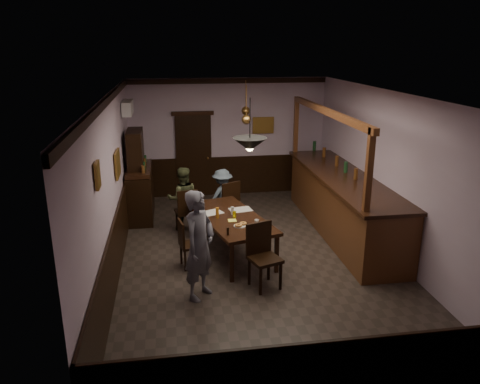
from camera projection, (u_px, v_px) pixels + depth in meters
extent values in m
cube|color=#2D2621|center=(257.00, 258.00, 8.68)|extent=(5.00, 8.00, 0.01)
cube|color=white|center=(258.00, 94.00, 7.76)|extent=(5.00, 8.00, 0.01)
cube|color=#BAA1BB|center=(228.00, 138.00, 11.99)|extent=(5.00, 0.01, 3.00)
cube|color=#BAA1BB|center=(336.00, 297.00, 4.45)|extent=(5.00, 0.01, 3.00)
cube|color=#BAA1BB|center=(112.00, 187.00, 7.86)|extent=(0.01, 8.00, 3.00)
cube|color=#BAA1BB|center=(391.00, 175.00, 8.58)|extent=(0.01, 8.00, 3.00)
cube|color=black|center=(231.00, 218.00, 8.67)|extent=(1.54, 2.39, 0.06)
cube|color=black|center=(232.00, 263.00, 7.73)|extent=(0.07, 0.07, 0.69)
cube|color=black|center=(277.00, 254.00, 8.05)|extent=(0.07, 0.07, 0.69)
cube|color=black|center=(193.00, 222.00, 9.51)|extent=(0.07, 0.07, 0.69)
cube|color=black|center=(231.00, 216.00, 9.83)|extent=(0.07, 0.07, 0.69)
cube|color=black|center=(186.00, 212.00, 9.75)|extent=(0.49, 0.49, 0.05)
cube|color=black|center=(188.00, 202.00, 9.49)|extent=(0.42, 0.12, 0.50)
cube|color=black|center=(193.00, 219.00, 10.03)|extent=(0.04, 0.04, 0.43)
cube|color=black|center=(177.00, 221.00, 9.92)|extent=(0.04, 0.04, 0.43)
cube|color=black|center=(196.00, 224.00, 9.72)|extent=(0.04, 0.04, 0.43)
cube|color=black|center=(180.00, 226.00, 9.61)|extent=(0.04, 0.04, 0.43)
cube|color=black|center=(226.00, 205.00, 10.09)|extent=(0.60, 0.60, 0.05)
cube|color=black|center=(231.00, 195.00, 9.84)|extent=(0.42, 0.24, 0.53)
cube|color=black|center=(228.00, 212.00, 10.40)|extent=(0.04, 0.04, 0.46)
cube|color=black|center=(215.00, 215.00, 10.21)|extent=(0.04, 0.04, 0.46)
cube|color=black|center=(238.00, 216.00, 10.12)|extent=(0.04, 0.04, 0.46)
cube|color=black|center=(224.00, 220.00, 9.92)|extent=(0.04, 0.04, 0.46)
cube|color=black|center=(265.00, 259.00, 7.52)|extent=(0.58, 0.58, 0.05)
cube|color=black|center=(259.00, 238.00, 7.60)|extent=(0.45, 0.19, 0.55)
cube|color=black|center=(260.00, 281.00, 7.35)|extent=(0.04, 0.04, 0.47)
cube|color=black|center=(280.00, 276.00, 7.52)|extent=(0.04, 0.04, 0.47)
cube|color=black|center=(249.00, 271.00, 7.67)|extent=(0.04, 0.04, 0.47)
cube|color=black|center=(269.00, 267.00, 7.83)|extent=(0.04, 0.04, 0.47)
cube|color=black|center=(191.00, 245.00, 8.26)|extent=(0.45, 0.45, 0.05)
cube|color=black|center=(181.00, 233.00, 8.13)|extent=(0.11, 0.38, 0.45)
cube|color=black|center=(202.00, 258.00, 8.24)|extent=(0.04, 0.04, 0.39)
cube|color=black|center=(198.00, 251.00, 8.51)|extent=(0.04, 0.04, 0.39)
cube|color=black|center=(185.00, 261.00, 8.13)|extent=(0.04, 0.04, 0.39)
cube|color=black|center=(181.00, 254.00, 8.41)|extent=(0.04, 0.04, 0.39)
imported|color=slate|center=(199.00, 245.00, 7.13)|extent=(0.71, 0.76, 1.74)
imported|color=#3F462A|center=(183.00, 199.00, 9.85)|extent=(0.69, 0.55, 1.36)
imported|color=slate|center=(222.00, 196.00, 10.22)|extent=(0.91, 0.77, 1.22)
cube|color=silver|center=(211.00, 213.00, 8.83)|extent=(0.50, 0.44, 0.01)
cube|color=silver|center=(241.00, 210.00, 8.99)|extent=(0.46, 0.36, 0.01)
cube|color=#F9FC5C|center=(232.00, 220.00, 8.45)|extent=(0.18, 0.18, 0.00)
cylinder|color=white|center=(259.00, 224.00, 8.26)|extent=(0.15, 0.15, 0.01)
imported|color=white|center=(257.00, 222.00, 8.26)|extent=(0.10, 0.10, 0.07)
cylinder|color=white|center=(240.00, 226.00, 8.18)|extent=(0.22, 0.22, 0.01)
torus|color=#C68C47|center=(238.00, 225.00, 8.13)|extent=(0.13, 0.13, 0.04)
torus|color=#C68C47|center=(243.00, 223.00, 8.22)|extent=(0.13, 0.13, 0.04)
cylinder|color=yellow|center=(234.00, 214.00, 8.58)|extent=(0.07, 0.07, 0.12)
cylinder|color=#BF721E|center=(217.00, 213.00, 8.54)|extent=(0.06, 0.06, 0.20)
cylinder|color=silver|center=(232.00, 211.00, 8.72)|extent=(0.06, 0.06, 0.15)
cylinder|color=black|center=(228.00, 231.00, 7.79)|extent=(0.04, 0.04, 0.14)
cube|color=black|center=(141.00, 194.00, 10.61)|extent=(0.54, 1.51, 1.08)
cube|color=black|center=(139.00, 169.00, 10.43)|extent=(0.52, 1.46, 0.09)
cube|color=black|center=(135.00, 150.00, 10.29)|extent=(0.32, 0.97, 0.86)
cube|color=#542B16|center=(342.00, 205.00, 9.72)|extent=(0.97, 4.53, 1.19)
cube|color=black|center=(344.00, 177.00, 9.53)|extent=(1.08, 4.64, 0.06)
cube|color=#542B16|center=(328.00, 112.00, 9.06)|extent=(0.10, 4.43, 0.12)
cube|color=#542B16|center=(371.00, 173.00, 7.23)|extent=(0.10, 0.10, 1.40)
cube|color=#542B16|center=(297.00, 126.00, 11.29)|extent=(0.10, 0.10, 1.40)
cube|color=black|center=(194.00, 156.00, 11.94)|extent=(0.90, 0.06, 2.10)
cube|color=white|center=(128.00, 108.00, 10.32)|extent=(0.20, 0.85, 0.30)
cube|color=olive|center=(97.00, 175.00, 6.16)|extent=(0.04, 0.28, 0.36)
cube|color=olive|center=(118.00, 164.00, 8.56)|extent=(0.04, 0.62, 0.48)
cube|color=olive|center=(263.00, 125.00, 11.99)|extent=(0.55, 0.04, 0.42)
cylinder|color=black|center=(250.00, 121.00, 7.39)|extent=(0.02, 0.02, 0.74)
cone|color=black|center=(250.00, 144.00, 7.50)|extent=(0.56, 0.56, 0.22)
sphere|color=#FFD88C|center=(250.00, 148.00, 7.52)|extent=(0.12, 0.12, 0.12)
cylinder|color=#BF8C3F|center=(246.00, 102.00, 9.59)|extent=(0.02, 0.02, 0.70)
cone|color=#BF8C3F|center=(246.00, 119.00, 9.69)|extent=(0.20, 0.20, 0.22)
sphere|color=#FFD88C|center=(246.00, 122.00, 9.71)|extent=(0.12, 0.12, 0.12)
cylinder|color=#BF8C3F|center=(246.00, 96.00, 10.82)|extent=(0.02, 0.02, 0.70)
cone|color=#BF8C3F|center=(246.00, 111.00, 10.93)|extent=(0.20, 0.20, 0.22)
sphere|color=#FFD88C|center=(246.00, 113.00, 10.94)|extent=(0.12, 0.12, 0.12)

